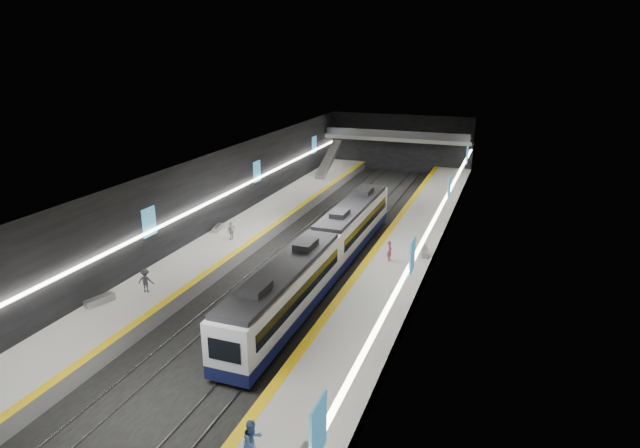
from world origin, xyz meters
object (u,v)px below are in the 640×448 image
at_px(bench_right_far, 425,252).
at_px(escalator, 329,159).
at_px(passenger_right_b, 253,442).
at_px(passenger_left_a, 231,231).
at_px(passenger_right_a, 390,251).
at_px(train, 324,252).
at_px(bench_left_near, 100,300).
at_px(passenger_left_b, 146,281).
at_px(bench_left_far, 217,228).

bearing_deg(bench_right_far, escalator, 111.84).
height_order(passenger_right_b, passenger_left_a, passenger_right_b).
relative_size(escalator, passenger_right_b, 4.04).
xyz_separation_m(passenger_right_a, passenger_right_b, (-0.28, -22.90, 0.18)).
relative_size(train, passenger_left_a, 18.40).
xyz_separation_m(bench_left_near, passenger_right_b, (15.85, -9.15, 0.75)).
bearing_deg(passenger_right_b, passenger_left_b, 70.98).
relative_size(bench_left_near, passenger_right_a, 1.22).
height_order(escalator, passenger_left_a, escalator).
height_order(bench_right_far, passenger_right_b, passenger_right_b).
height_order(bench_left_far, passenger_left_a, passenger_left_a).
height_order(bench_left_far, passenger_right_b, passenger_right_b).
xyz_separation_m(bench_left_near, passenger_left_a, (2.12, 13.74, 0.58)).
bearing_deg(train, bench_left_near, -136.96).
relative_size(bench_right_far, passenger_right_a, 1.26).
distance_m(train, bench_right_far, 8.58).
bearing_deg(bench_left_far, train, -33.38).
relative_size(escalator, passenger_left_b, 4.79).
height_order(train, passenger_right_a, train).
distance_m(train, passenger_left_a, 9.98).
relative_size(bench_right_far, passenger_left_a, 1.24).
distance_m(bench_left_near, passenger_left_b, 3.13).
bearing_deg(passenger_right_a, passenger_right_b, 176.26).
distance_m(bench_left_far, passenger_right_a, 16.54).
distance_m(bench_left_near, bench_right_far, 24.48).
bearing_deg(train, escalator, 108.59).
distance_m(bench_left_near, passenger_right_b, 18.31).
distance_m(train, escalator, 31.37).
xyz_separation_m(train, passenger_right_a, (4.44, 2.84, -0.39)).
xyz_separation_m(bench_left_far, bench_right_far, (18.81, 0.56, 0.03)).
distance_m(passenger_right_a, passenger_right_b, 22.90).
bearing_deg(passenger_right_b, bench_left_near, 80.62).
relative_size(bench_left_near, passenger_right_b, 1.00).
distance_m(passenger_right_b, passenger_left_a, 26.69).
distance_m(bench_left_far, passenger_left_b, 13.15).
relative_size(train, escalator, 3.76).
height_order(escalator, bench_right_far, escalator).
xyz_separation_m(train, bench_left_near, (-11.68, -10.91, -0.96)).
bearing_deg(escalator, passenger_right_a, -61.76).
distance_m(passenger_right_a, passenger_left_a, 14.00).
relative_size(passenger_right_b, passenger_left_b, 1.18).
relative_size(bench_left_near, bench_right_far, 0.97).
distance_m(bench_left_far, bench_right_far, 18.82).
height_order(bench_left_near, passenger_right_a, passenger_right_a).
bearing_deg(passenger_right_b, passenger_right_a, 19.93).
relative_size(escalator, passenger_left_a, 4.90).
bearing_deg(escalator, passenger_left_a, -89.07).
height_order(bench_right_far, passenger_right_a, passenger_right_a).
bearing_deg(passenger_right_b, escalator, 36.51).
distance_m(passenger_right_a, passenger_left_b, 18.23).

